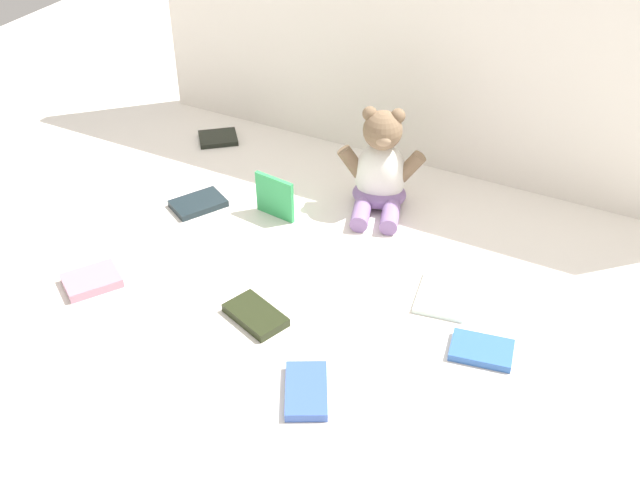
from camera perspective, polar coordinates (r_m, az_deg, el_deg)
ground_plane at (r=1.57m, az=1.85°, el=-1.08°), size 3.20×3.20×0.00m
backdrop_drape at (r=1.76m, az=8.32°, el=14.38°), size 1.42×0.03×0.61m
teddy_bear at (r=1.67m, az=4.52°, el=5.11°), size 0.19×0.19×0.23m
book_case_0 at (r=1.48m, az=9.19°, el=-4.08°), size 0.11×0.14×0.01m
book_case_1 at (r=1.73m, az=-9.06°, el=2.70°), size 0.12×0.14×0.01m
book_case_2 at (r=1.55m, az=-16.65°, el=-2.91°), size 0.12×0.13×0.02m
book_case_3 at (r=1.28m, az=-1.03°, el=-11.16°), size 0.12×0.14×0.02m
book_case_4 at (r=1.66m, az=-3.39°, el=3.22°), size 0.10×0.02×0.10m
book_case_5 at (r=1.99m, az=-7.61°, el=7.54°), size 0.12×0.12×0.01m
book_case_6 at (r=1.42m, az=-4.82°, el=-5.60°), size 0.13×0.10×0.02m
book_case_7 at (r=1.37m, az=11.95°, el=-8.03°), size 0.12×0.09×0.01m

